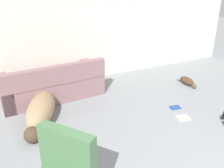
{
  "coord_description": "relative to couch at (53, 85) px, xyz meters",
  "views": [
    {
      "loc": [
        -1.97,
        -0.88,
        2.25
      ],
      "look_at": [
        -0.44,
        2.3,
        0.69
      ],
      "focal_mm": 40.0,
      "sensor_mm": 36.0,
      "label": 1
    }
  ],
  "objects": [
    {
      "name": "cat",
      "position": [
        2.81,
        -0.68,
        -0.17
      ],
      "size": [
        0.18,
        0.57,
        0.18
      ],
      "rotation": [
        0.0,
        0.0,
        4.76
      ],
      "color": "#473323",
      "rests_on": "ground_plane"
    },
    {
      "name": "couch",
      "position": [
        0.0,
        0.0,
        0.0
      ],
      "size": [
        1.97,
        0.91,
        0.75
      ],
      "rotation": [
        0.0,
        0.0,
        3.2
      ],
      "color": "gray",
      "rests_on": "ground_plane"
    },
    {
      "name": "wall_back",
      "position": [
        1.09,
        0.65,
        1.0
      ],
      "size": [
        7.62,
        0.06,
        2.52
      ],
      "color": "silver",
      "rests_on": "ground_plane"
    },
    {
      "name": "book_cream",
      "position": [
        1.79,
        -1.75,
        -0.24
      ],
      "size": [
        0.23,
        0.21,
        0.02
      ],
      "rotation": [
        0.0,
        0.0,
        -0.23
      ],
      "color": "beige",
      "rests_on": "ground_plane"
    },
    {
      "name": "dog",
      "position": [
        -0.39,
        -0.76,
        -0.07
      ],
      "size": [
        0.84,
        1.57,
        0.38
      ],
      "rotation": [
        0.0,
        0.0,
        4.32
      ],
      "color": "#A38460",
      "rests_on": "ground_plane"
    },
    {
      "name": "book_blue",
      "position": [
        1.9,
        -1.4,
        -0.24
      ],
      "size": [
        0.2,
        0.15,
        0.02
      ],
      "rotation": [
        0.0,
        0.0,
        -0.16
      ],
      "color": "#28428E",
      "rests_on": "ground_plane"
    }
  ]
}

